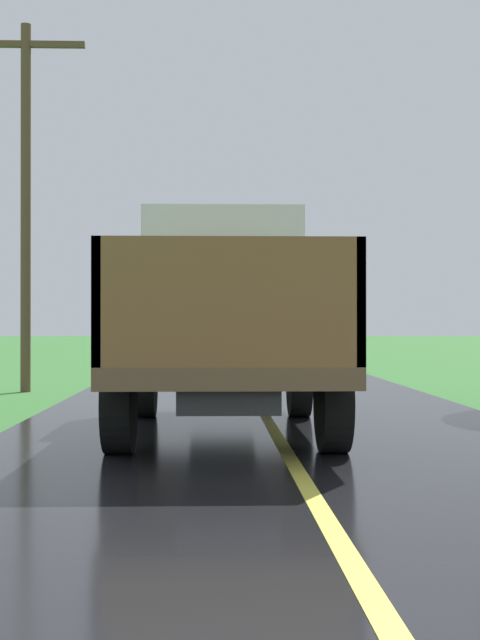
# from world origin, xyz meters

# --- Properties ---
(banana_truck_near) EXTENTS (2.38, 5.82, 2.80)m
(banana_truck_near) POSITION_xyz_m (-0.60, 8.97, 1.47)
(banana_truck_near) COLOR #2D2D30
(banana_truck_near) RESTS_ON road_surface
(utility_pole_roadside) EXTENTS (2.34, 0.20, 7.32)m
(utility_pole_roadside) POSITION_xyz_m (-4.44, 15.41, 4.00)
(utility_pole_roadside) COLOR brown
(utility_pole_roadside) RESTS_ON ground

